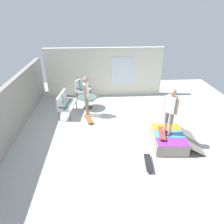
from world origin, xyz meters
name	(u,v)px	position (x,y,z in m)	size (l,w,h in m)	color
ground_plane	(122,133)	(0.00, 0.00, -0.05)	(12.00, 12.00, 0.10)	#B2B2AD
back_wall_cinderblock	(9,114)	(0.00, 4.00, 0.95)	(9.00, 0.20, 1.91)	gray
house_facade	(105,72)	(3.80, 0.49, 1.25)	(0.23, 6.00, 2.50)	silver
skate_ramp	(169,139)	(-0.85, -1.55, 0.22)	(1.49, 1.70, 0.44)	gray
patio_bench	(65,102)	(1.61, 2.32, 0.62)	(1.31, 0.70, 1.02)	#38383D
patio_chair_near_house	(81,87)	(3.38, 1.72, 0.61)	(0.82, 0.79, 1.02)	#38383D
patio_table	(87,100)	(2.20, 1.38, 0.40)	(0.90, 0.90, 0.57)	#38383D
person_watching	(86,94)	(1.46, 1.36, 1.04)	(0.48, 0.28, 1.77)	silver
person_skater	(170,109)	(-0.84, -1.45, 1.39)	(0.37, 0.37, 1.64)	navy
skateboard_by_bench	(88,119)	(1.00, 1.30, 0.08)	(0.82, 0.43, 0.10)	brown
skateboard_spare	(148,163)	(-1.83, -0.62, 0.08)	(0.82, 0.27, 0.10)	black
skateboard_on_ramp	(162,133)	(-0.91, -1.25, 0.52)	(0.82, 0.37, 0.10)	#B23838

